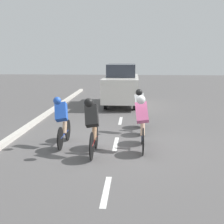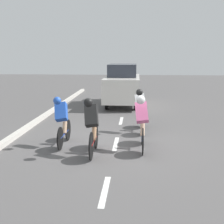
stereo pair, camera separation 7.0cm
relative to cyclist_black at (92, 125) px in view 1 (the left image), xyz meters
The scene contains 10 objects.
ground_plane 1.41m from the cyclist_black, 118.13° to the right, with size 60.00×60.00×0.00m, color #565454.
lane_stripe_near 2.36m from the cyclist_black, 104.18° to the left, with size 0.12×1.40×0.01m, color white.
lane_stripe_mid 1.43m from the cyclist_black, 117.54° to the right, with size 0.12×1.40×0.01m, color white.
lane_stripe_far 4.35m from the cyclist_black, 97.31° to the right, with size 0.12×1.40×0.01m, color white.
curb 2.95m from the cyclist_black, 21.48° to the right, with size 0.20×26.03×0.14m, color beige.
cyclist_black is the anchor object (origin of this frame).
cyclist_pink 1.39m from the cyclist_black, 157.53° to the right, with size 0.39×1.72×1.54m.
cyclist_blue 1.23m from the cyclist_black, 38.20° to the right, with size 0.41×1.64×1.45m.
cyclist_white 2.87m from the cyclist_black, 116.74° to the right, with size 0.42×1.68×1.48m.
support_car 8.12m from the cyclist_black, 92.93° to the right, with size 1.70×4.24×2.08m.
Camera 1 is at (-0.51, 8.77, 2.61)m, focal length 50.00 mm.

